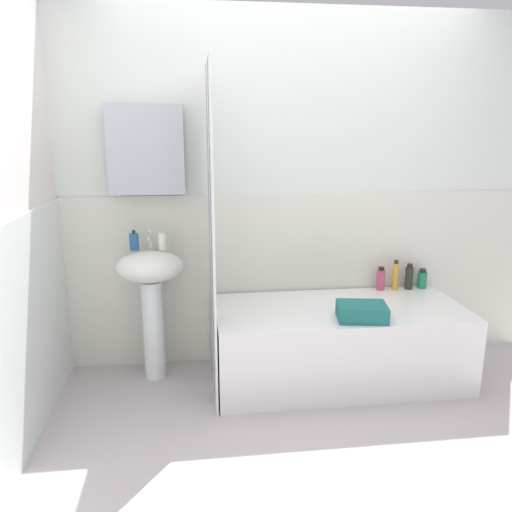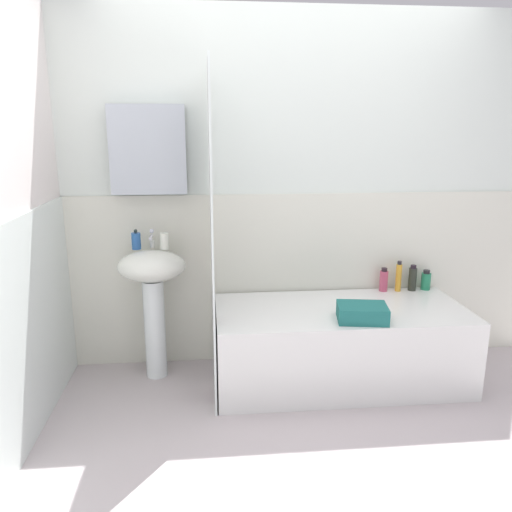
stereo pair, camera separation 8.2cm
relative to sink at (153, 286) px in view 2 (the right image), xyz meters
The scene contains 14 objects.
ground_plane 1.55m from the sink, 47.16° to the right, with size 4.80×5.60×0.04m, color #BAAFB0.
wall_back_tiled 1.06m from the sink, 14.67° to the left, with size 3.60×0.18×2.40m.
wall_left_tiled 1.04m from the sink, 131.93° to the right, with size 0.07×1.81×2.40m.
sink is the anchor object (origin of this frame).
faucet 0.31m from the sink, 90.00° to the left, with size 0.03×0.12×0.12m.
soap_dispenser 0.31m from the sink, 147.72° to the left, with size 0.06×0.06×0.13m.
toothbrush_cup 0.30m from the sink, 29.79° to the left, with size 0.06×0.06×0.11m, color white.
bathtub 1.28m from the sink, ahead, with size 1.61×0.74×0.51m, color white.
shower_curtain 0.56m from the sink, 24.68° to the right, with size 0.01×0.74×2.00m.
body_wash_bottle 1.93m from the sink, ahead, with size 0.07×0.07×0.14m.
lotion_bottle 1.82m from the sink, ahead, with size 0.06×0.06×0.19m.
shampoo_bottle 1.71m from the sink, ahead, with size 0.04×0.04×0.22m.
conditioner_bottle 1.61m from the sink, ahead, with size 0.06×0.06×0.17m.
towel_folded 1.35m from the sink, 17.69° to the right, with size 0.29×0.22×0.10m, color #206763.
Camera 2 is at (-0.59, -2.13, 1.62)m, focal length 35.04 mm.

